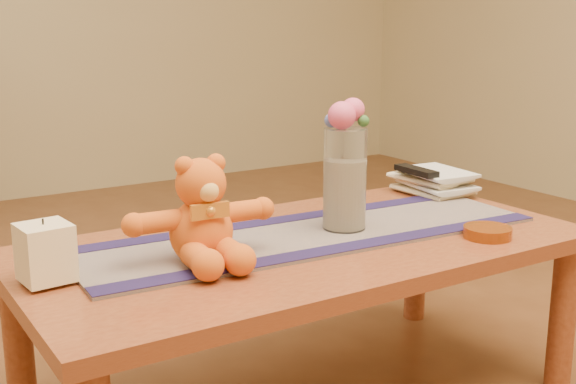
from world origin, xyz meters
TOP-DOWN VIEW (x-y plane):
  - coffee_table_top at (0.00, 0.00)m, footprint 1.40×0.70m
  - table_leg_fr at (0.64, -0.29)m, footprint 0.07×0.07m
  - table_leg_bl at (-0.64, 0.29)m, footprint 0.07×0.07m
  - table_leg_br at (0.64, 0.29)m, footprint 0.07×0.07m
  - persian_runner at (0.03, 0.03)m, footprint 1.22×0.42m
  - runner_border_near at (0.03, -0.12)m, footprint 1.20×0.13m
  - runner_border_far at (0.04, 0.17)m, footprint 1.20×0.13m
  - teddy_bear at (-0.29, -0.01)m, footprint 0.35×0.30m
  - pillar_candle at (-0.62, 0.03)m, footprint 0.11×0.11m
  - candle_wick at (-0.62, 0.03)m, footprint 0.00×0.00m
  - glass_vase at (0.13, 0.02)m, footprint 0.11×0.11m
  - potpourri_fill at (0.13, 0.02)m, footprint 0.09×0.09m
  - rose_left at (0.11, 0.01)m, footprint 0.07×0.07m
  - rose_right at (0.16, 0.02)m, footprint 0.06×0.06m
  - blue_flower_back at (0.14, 0.05)m, footprint 0.04×0.04m
  - blue_flower_side at (0.10, 0.04)m, footprint 0.04×0.04m
  - leaf_sprig at (0.17, -0.00)m, footprint 0.03×0.03m
  - bronze_ball at (-0.22, 0.08)m, footprint 0.10×0.10m
  - book_bottom at (0.53, 0.20)m, footprint 0.17×0.23m
  - book_lower at (0.54, 0.20)m, footprint 0.19×0.24m
  - book_upper at (0.53, 0.20)m, footprint 0.18×0.23m
  - book_top at (0.54, 0.20)m, footprint 0.18×0.24m
  - tv_remote at (0.53, 0.19)m, footprint 0.05×0.16m
  - amber_dish at (0.40, -0.22)m, footprint 0.14×0.14m

SIDE VIEW (x-z plane):
  - table_leg_fr at x=0.64m, z-range 0.00..0.41m
  - table_leg_bl at x=-0.64m, z-range 0.00..0.41m
  - table_leg_br at x=0.64m, z-range 0.00..0.41m
  - coffee_table_top at x=0.00m, z-range 0.41..0.45m
  - persian_runner at x=0.03m, z-range 0.45..0.46m
  - runner_border_near at x=0.03m, z-range 0.46..0.46m
  - runner_border_far at x=0.04m, z-range 0.46..0.46m
  - book_bottom at x=0.53m, z-range 0.45..0.47m
  - amber_dish at x=0.40m, z-range 0.45..0.48m
  - book_lower at x=0.54m, z-range 0.47..0.49m
  - bronze_ball at x=-0.22m, z-range 0.46..0.54m
  - book_upper at x=0.53m, z-range 0.49..0.51m
  - book_top at x=0.54m, z-range 0.51..0.53m
  - pillar_candle at x=-0.62m, z-range 0.46..0.58m
  - tv_remote at x=0.53m, z-range 0.53..0.54m
  - potpourri_fill at x=0.13m, z-range 0.46..0.64m
  - teddy_bear at x=-0.29m, z-range 0.46..0.68m
  - candle_wick at x=-0.62m, z-range 0.58..0.59m
  - glass_vase at x=0.13m, z-range 0.46..0.72m
  - leaf_sprig at x=0.17m, z-range 0.72..0.75m
  - blue_flower_side at x=0.10m, z-range 0.72..0.76m
  - blue_flower_back at x=0.14m, z-range 0.72..0.77m
  - rose_left at x=0.11m, z-range 0.72..0.79m
  - rose_right at x=0.16m, z-range 0.73..0.79m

